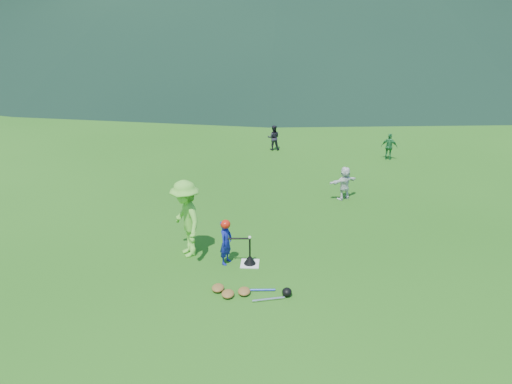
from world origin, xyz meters
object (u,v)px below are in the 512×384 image
(fielder_d, at_px, (345,183))
(equipment_pile, at_px, (244,292))
(adult_coach, at_px, (186,219))
(batter_child, at_px, (226,242))
(fielder_b, at_px, (274,138))
(fielder_c, at_px, (389,147))
(batting_tee, at_px, (250,259))
(home_plate, at_px, (250,264))

(fielder_d, bearing_deg, equipment_pile, 32.50)
(adult_coach, relative_size, fielder_d, 1.83)
(batter_child, xyz_separation_m, equipment_pile, (0.55, -1.34, -0.50))
(fielder_b, distance_m, fielder_c, 4.69)
(fielder_c, distance_m, batting_tee, 9.75)
(home_plate, xyz_separation_m, batter_child, (-0.58, 0.03, 0.56))
(batting_tee, bearing_deg, batter_child, 177.07)
(batter_child, bearing_deg, equipment_pile, -136.39)
(home_plate, xyz_separation_m, adult_coach, (-1.62, 0.40, 0.99))
(fielder_b, relative_size, fielder_c, 1.00)
(home_plate, bearing_deg, fielder_b, 88.08)
(batter_child, bearing_deg, fielder_c, -11.91)
(batter_child, distance_m, fielder_c, 10.02)
(fielder_c, distance_m, fielder_d, 4.67)
(adult_coach, bearing_deg, equipment_pile, 14.29)
(batter_child, bearing_deg, fielder_b, 15.79)
(home_plate, height_order, fielder_b, fielder_b)
(fielder_c, bearing_deg, adult_coach, 68.94)
(batter_child, relative_size, fielder_b, 1.08)
(batting_tee, bearing_deg, fielder_d, 57.55)
(batter_child, xyz_separation_m, fielder_c, (5.48, 8.39, -0.04))
(fielder_b, height_order, fielder_d, fielder_d)
(fielder_b, bearing_deg, batter_child, 81.78)
(adult_coach, relative_size, batting_tee, 2.94)
(home_plate, relative_size, equipment_pile, 0.25)
(fielder_b, xyz_separation_m, fielder_d, (2.41, -5.14, 0.02))
(equipment_pile, bearing_deg, fielder_c, 63.11)
(batter_child, distance_m, fielder_d, 5.39)
(batter_child, relative_size, fielder_d, 1.04)
(adult_coach, bearing_deg, home_plate, 47.65)
(fielder_d, bearing_deg, fielder_c, -148.99)
(fielder_d, distance_m, equipment_pile, 6.25)
(fielder_c, bearing_deg, fielder_d, 80.28)
(fielder_c, distance_m, equipment_pile, 10.92)
(batting_tee, bearing_deg, fielder_b, 88.08)
(home_plate, height_order, equipment_pile, equipment_pile)
(batter_child, xyz_separation_m, fielder_d, (3.31, 4.25, -0.02))
(adult_coach, height_order, batting_tee, adult_coach)
(adult_coach, distance_m, fielder_c, 10.35)
(batter_child, relative_size, fielder_c, 1.08)
(home_plate, height_order, batter_child, batter_child)
(fielder_b, relative_size, fielder_d, 0.96)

